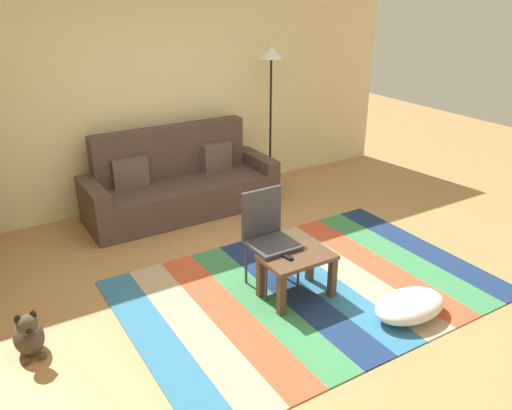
# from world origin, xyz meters

# --- Properties ---
(ground_plane) EXTENTS (14.00, 14.00, 0.00)m
(ground_plane) POSITION_xyz_m (0.00, 0.00, 0.00)
(ground_plane) COLOR #B27F4C
(back_wall) EXTENTS (6.80, 0.10, 2.70)m
(back_wall) POSITION_xyz_m (0.00, 2.55, 1.35)
(back_wall) COLOR beige
(back_wall) RESTS_ON ground_plane
(rug) EXTENTS (3.26, 2.22, 0.01)m
(rug) POSITION_xyz_m (0.27, -0.20, 0.01)
(rug) COLOR teal
(rug) RESTS_ON ground_plane
(couch) EXTENTS (2.26, 0.80, 1.00)m
(couch) POSITION_xyz_m (0.01, 2.02, 0.34)
(couch) COLOR #4C3833
(couch) RESTS_ON ground_plane
(coffee_table) EXTENTS (0.62, 0.40, 0.41)m
(coffee_table) POSITION_xyz_m (0.10, -0.25, 0.32)
(coffee_table) COLOR #513826
(coffee_table) RESTS_ON rug
(pouf) EXTENTS (0.67, 0.42, 0.20)m
(pouf) POSITION_xyz_m (0.72, -0.99, 0.11)
(pouf) COLOR white
(pouf) RESTS_ON rug
(dog) EXTENTS (0.22, 0.35, 0.40)m
(dog) POSITION_xyz_m (-2.04, 0.17, 0.16)
(dog) COLOR #473D33
(dog) RESTS_ON ground_plane
(standing_lamp) EXTENTS (0.32, 0.32, 1.85)m
(standing_lamp) POSITION_xyz_m (1.33, 2.08, 1.54)
(standing_lamp) COLOR black
(standing_lamp) RESTS_ON ground_plane
(tv_remote) EXTENTS (0.07, 0.16, 0.02)m
(tv_remote) POSITION_xyz_m (-0.01, -0.23, 0.43)
(tv_remote) COLOR black
(tv_remote) RESTS_ON coffee_table
(folding_chair) EXTENTS (0.40, 0.40, 0.90)m
(folding_chair) POSITION_xyz_m (0.00, 0.09, 0.53)
(folding_chair) COLOR #38383D
(folding_chair) RESTS_ON ground_plane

